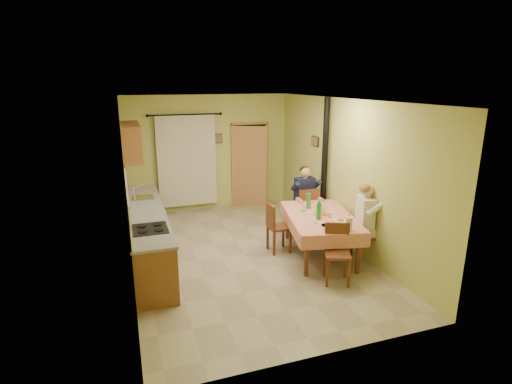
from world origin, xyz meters
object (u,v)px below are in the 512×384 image
object	(u,v)px
chair_right	(365,245)
chair_left	(278,237)
chair_near	(337,265)
stove_flue	(323,185)
dining_table	(319,235)
man_right	(367,214)
man_far	(305,192)
chair_far	(305,219)

from	to	relation	value
chair_right	chair_left	xyz separation A→B (m)	(-1.32, 0.88, -0.00)
chair_near	stove_flue	bearing A→B (deg)	-89.69
dining_table	man_right	size ratio (longest dim) A/B	1.53
chair_left	man_far	xyz separation A→B (m)	(0.89, 0.74, 0.59)
chair_near	chair_left	size ratio (longest dim) A/B	1.01
chair_near	man_far	xyz separation A→B (m)	(0.45, 2.15, 0.59)
chair_near	stove_flue	distance (m)	2.35
chair_left	dining_table	bearing A→B (deg)	59.61
chair_near	chair_left	world-z (taller)	chair_near
man_right	chair_right	bearing A→B (deg)	-90.00
chair_far	man_far	size ratio (longest dim) A/B	0.71
dining_table	man_far	bearing A→B (deg)	90.91
man_far	stove_flue	world-z (taller)	stove_flue
dining_table	stove_flue	bearing A→B (deg)	72.18
chair_far	man_far	bearing A→B (deg)	90.00
man_right	stove_flue	bearing A→B (deg)	14.80
man_far	dining_table	bearing A→B (deg)	-100.29
man_far	stove_flue	bearing A→B (deg)	-10.04
dining_table	chair_right	distance (m)	0.83
man_far	chair_left	bearing A→B (deg)	-139.23
dining_table	stove_flue	xyz separation A→B (m)	(0.60, 1.04, 0.65)
chair_far	man_far	xyz separation A→B (m)	(0.00, 0.01, 0.59)
stove_flue	chair_left	bearing A→B (deg)	-152.29
man_right	chair_left	bearing A→B (deg)	69.57
chair_left	chair_far	bearing A→B (deg)	127.75
stove_flue	man_far	bearing A→B (deg)	168.91
chair_left	man_far	distance (m)	1.30
man_right	stove_flue	size ratio (longest dim) A/B	0.50
chair_right	man_far	bearing A→B (deg)	28.22
chair_right	man_right	size ratio (longest dim) A/B	0.70
dining_table	stove_flue	distance (m)	1.36
dining_table	man_far	size ratio (longest dim) A/B	1.53
chair_far	man_right	world-z (taller)	man_right
chair_left	man_right	world-z (taller)	man_right
chair_far	man_right	xyz separation A→B (m)	(0.41, -1.60, 0.59)
chair_near	chair_far	bearing A→B (deg)	-79.85
chair_far	chair_right	world-z (taller)	chair_far
chair_right	chair_left	distance (m)	1.58
chair_near	man_far	size ratio (longest dim) A/B	0.68
chair_right	stove_flue	world-z (taller)	stove_flue
chair_far	chair_right	size ratio (longest dim) A/B	1.02
chair_left	man_right	distance (m)	1.68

